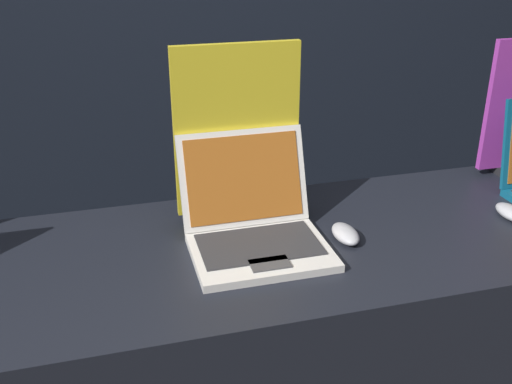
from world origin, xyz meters
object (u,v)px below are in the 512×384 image
(laptop_middle, at_px, (254,222))
(promo_stand_middle, at_px, (237,138))
(mouse_back, at_px, (511,213))
(mouse_middle, at_px, (345,234))

(laptop_middle, relative_size, promo_stand_middle, 0.73)
(laptop_middle, bearing_deg, mouse_back, -4.19)
(laptop_middle, xyz_separation_m, promo_stand_middle, (-0.00, 0.17, 0.17))
(laptop_middle, distance_m, mouse_back, 0.72)
(mouse_middle, bearing_deg, mouse_back, -0.72)
(mouse_middle, relative_size, promo_stand_middle, 0.24)
(promo_stand_middle, distance_m, mouse_back, 0.78)
(laptop_middle, relative_size, mouse_middle, 3.09)
(promo_stand_middle, bearing_deg, laptop_middle, -90.00)
(laptop_middle, height_order, mouse_middle, laptop_middle)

